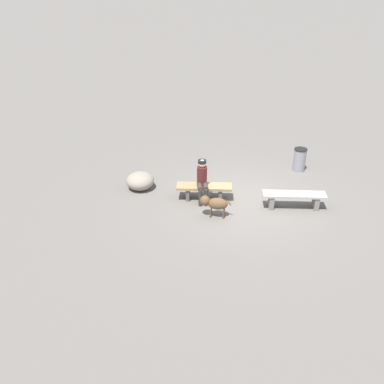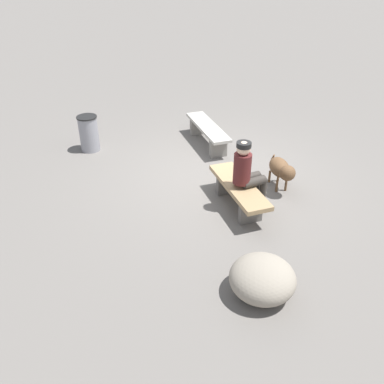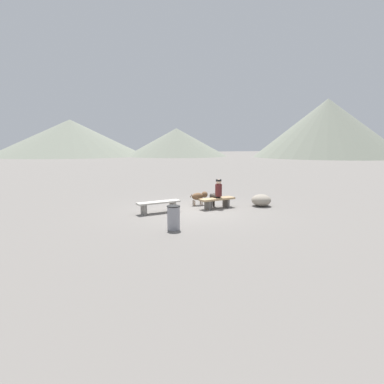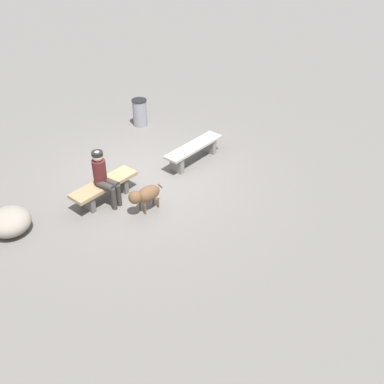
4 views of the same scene
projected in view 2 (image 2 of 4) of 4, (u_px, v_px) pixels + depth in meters
name	position (u px, v px, depth m)	size (l,w,h in m)	color
ground	(218.00, 176.00, 8.04)	(210.00, 210.00, 0.06)	slate
bench_left	(208.00, 131.00, 9.06)	(1.81, 0.60, 0.46)	gray
bench_right	(239.00, 190.00, 6.90)	(1.65, 0.62, 0.44)	#605B56
seated_person	(247.00, 170.00, 6.68)	(0.40, 0.61, 1.25)	#511E1E
dog	(281.00, 169.00, 7.36)	(0.87, 0.33, 0.61)	brown
trash_bin	(89.00, 133.00, 8.80)	(0.43, 0.43, 0.78)	gray
boulder	(262.00, 279.00, 5.19)	(0.85, 0.86, 0.52)	gray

